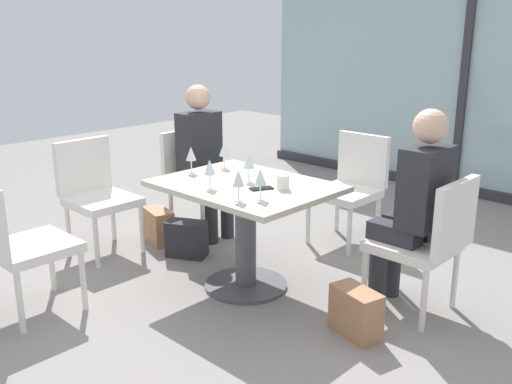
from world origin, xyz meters
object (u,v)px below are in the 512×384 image
Objects in this scene: chair_side_end at (95,190)px; person_far_right at (415,201)px; dining_table_main at (246,213)px; person_far_left at (204,154)px; chair_far_left at (196,176)px; handbag_1 at (356,312)px; wine_glass_0 at (249,162)px; cell_phone_on_table at (261,188)px; wine_glass_5 at (238,179)px; chair_front_left at (15,240)px; wine_glass_1 at (224,150)px; handbag_2 at (159,226)px; wine_glass_4 at (191,154)px; coffee_cup at (283,182)px; chair_far_right at (429,238)px; wine_glass_3 at (260,178)px; chair_near_window at (352,182)px; wine_glass_2 at (210,168)px; handbag_0 at (187,239)px.

person_far_right is at bearing 19.64° from chair_side_end.
person_far_left is at bearing 152.94° from dining_table_main.
handbag_1 is (1.95, -0.50, -0.36)m from chair_far_left.
person_far_right is 4.20× the size of handbag_1.
wine_glass_0 reaches higher than cell_phone_on_table.
chair_side_end is at bearing -179.24° from wine_glass_5.
dining_table_main is at bearing 60.25° from chair_front_left.
wine_glass_1 is (0.91, 0.51, 0.37)m from chair_side_end.
handbag_2 is at bearing 174.66° from dining_table_main.
wine_glass_4 reaches higher than coffee_cup.
chair_far_left is 1.00× the size of chair_far_right.
cell_phone_on_table is at bearing -9.89° from dining_table_main.
chair_far_left is 0.69× the size of person_far_right.
chair_far_left is at bearing 180.00° from person_far_left.
dining_table_main is 0.58m from wine_glass_4.
person_far_left is at bearing 98.15° from chair_front_left.
person_far_right is at bearing 25.94° from handbag_2.
wine_glass_3 is at bearing 3.51° from handbag_2.
chair_near_window is at bearing 102.40° from wine_glass_3.
wine_glass_2 is 0.62× the size of handbag_2.
handbag_1 is at bearing -107.69° from chair_far_right.
handbag_1 is 1.99m from handbag_2.
chair_far_left is at bearing 157.34° from wine_glass_0.
chair_far_right is 1.00× the size of chair_near_window.
wine_glass_0 reaches higher than chair_front_left.
handbag_1 is (1.59, 1.21, -0.36)m from chair_front_left.
dining_table_main is at bearing 7.51° from wine_glass_4.
wine_glass_0 is at bearing 77.59° from wine_glass_2.
person_far_left is 1.89m from person_far_right.
handbag_0 is (-0.31, -0.12, -0.72)m from wine_glass_1.
wine_glass_3 is 1.00× the size of wine_glass_4.
wine_glass_3 and wine_glass_4 have the same top height.
coffee_cup is (1.21, -0.42, 0.08)m from person_far_left.
wine_glass_5 is at bearing -94.30° from coffee_cup.
wine_glass_3 reaches higher than coffee_cup.
chair_side_end is 0.91m from person_far_left.
wine_glass_4 is 1.00× the size of wine_glass_5.
chair_near_window is 1.51m from wine_glass_2.
wine_glass_1 is 1.00× the size of wine_glass_5.
wine_glass_5 is 1.57m from handbag_2.
person_far_right is 14.00× the size of coffee_cup.
wine_glass_0 and wine_glass_4 have the same top height.
person_far_right is at bearing 58.92° from cell_phone_on_table.
chair_front_left is 2.38m from person_far_right.
dining_table_main is 3.69× the size of handbag_1.
chair_far_right is at bearing 0.00° from person_far_right.
handbag_2 is (-1.02, 0.34, -0.72)m from wine_glass_2.
chair_near_window reaches higher than handbag_0.
chair_far_left is 1.41m from coffee_cup.
chair_far_right is 1.84m from handbag_0.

